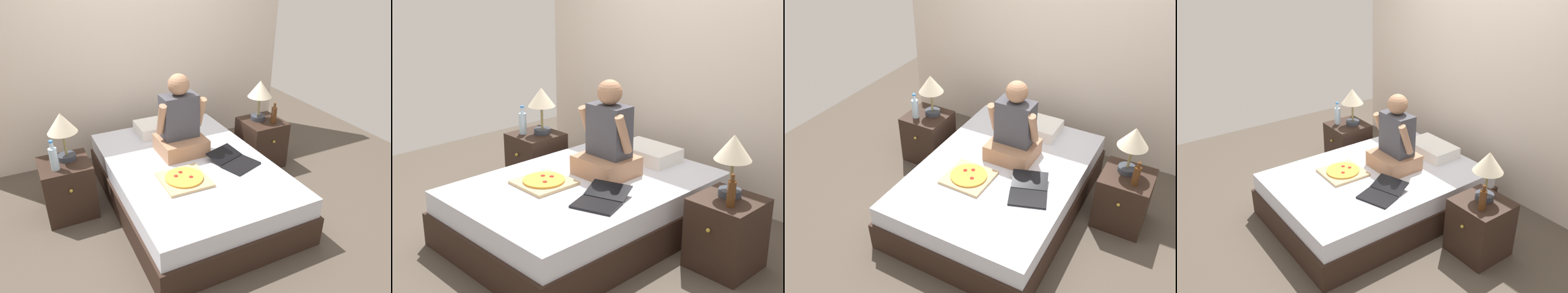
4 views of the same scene
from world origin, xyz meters
TOP-DOWN VIEW (x-y plane):
  - ground_plane at (0.00, 0.00)m, footprint 5.78×5.78m
  - wall_back at (0.00, 1.40)m, footprint 3.78×0.12m
  - bed at (0.00, 0.00)m, footprint 1.43×2.07m
  - nightstand_left at (-1.07, 0.37)m, footprint 0.44×0.47m
  - lamp_on_left_nightstand at (-1.03, 0.42)m, footprint 0.26×0.26m
  - water_bottle at (-1.15, 0.28)m, footprint 0.07×0.07m
  - nightstand_right at (1.07, 0.37)m, footprint 0.44×0.47m
  - lamp_on_right_nightstand at (1.04, 0.42)m, footprint 0.26×0.26m
  - beer_bottle at (1.14, 0.27)m, footprint 0.06×0.06m
  - pillow at (0.01, 0.76)m, footprint 0.52×0.34m
  - person_seated at (0.01, 0.24)m, footprint 0.47×0.40m
  - laptop at (0.37, -0.20)m, footprint 0.44×0.50m
  - pizza_box at (-0.18, -0.27)m, footprint 0.41×0.41m

SIDE VIEW (x-z plane):
  - ground_plane at x=0.00m, z-range 0.00..0.00m
  - bed at x=0.00m, z-range 0.00..0.45m
  - nightstand_left at x=-1.07m, z-range 0.00..0.53m
  - nightstand_right at x=1.07m, z-range 0.00..0.53m
  - pizza_box at x=-0.18m, z-range 0.45..0.49m
  - laptop at x=0.37m, z-range 0.43..0.51m
  - pillow at x=0.01m, z-range 0.45..0.57m
  - beer_bottle at x=1.14m, z-range 0.51..0.74m
  - water_bottle at x=-1.15m, z-range 0.50..0.78m
  - person_seated at x=0.01m, z-range 0.35..1.13m
  - lamp_on_left_nightstand at x=-1.03m, z-range 0.63..1.08m
  - lamp_on_right_nightstand at x=1.04m, z-range 0.63..1.08m
  - wall_back at x=0.00m, z-range 0.00..2.50m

